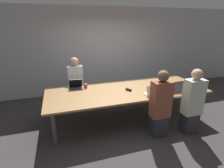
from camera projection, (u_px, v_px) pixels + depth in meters
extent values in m
plane|color=#383333|center=(126.00, 117.00, 4.48)|extent=(24.00, 24.00, 0.00)
cube|color=#ADADB2|center=(104.00, 51.00, 5.91)|extent=(12.00, 0.06, 2.80)
cube|color=#9E7547|center=(127.00, 90.00, 4.23)|extent=(3.81, 1.39, 0.04)
cylinder|color=#4C4C51|center=(54.00, 127.00, 3.41)|extent=(0.08, 0.08, 0.72)
cylinder|color=#4C4C51|center=(198.00, 104.00, 4.38)|extent=(0.08, 0.08, 0.72)
cylinder|color=#4C4C51|center=(54.00, 105.00, 4.34)|extent=(0.08, 0.08, 0.72)
cylinder|color=#4C4C51|center=(173.00, 90.00, 5.31)|extent=(0.08, 0.08, 0.72)
cube|color=#333338|center=(177.00, 90.00, 4.16)|extent=(0.34, 0.24, 0.02)
cube|color=#333338|center=(180.00, 87.00, 4.04)|extent=(0.34, 0.10, 0.23)
cube|color=#0F1933|center=(179.00, 87.00, 4.05)|extent=(0.34, 0.10, 0.23)
cube|color=#2D2D38|center=(189.00, 122.00, 3.84)|extent=(0.32, 0.24, 0.45)
cube|color=beige|center=(193.00, 97.00, 3.64)|extent=(0.40, 0.24, 0.76)
sphere|color=tan|center=(197.00, 74.00, 3.47)|extent=(0.22, 0.22, 0.22)
cylinder|color=#232328|center=(168.00, 90.00, 4.07)|extent=(0.09, 0.09, 0.10)
cube|color=silver|center=(152.00, 94.00, 3.96)|extent=(0.35, 0.21, 0.02)
cube|color=silver|center=(154.00, 90.00, 3.84)|extent=(0.35, 0.08, 0.21)
cube|color=black|center=(154.00, 90.00, 3.85)|extent=(0.35, 0.07, 0.21)
cube|color=#2D2D38|center=(158.00, 125.00, 3.73)|extent=(0.32, 0.24, 0.45)
cube|color=brown|center=(161.00, 99.00, 3.52)|extent=(0.40, 0.24, 0.76)
sphere|color=brown|center=(163.00, 76.00, 3.36)|extent=(0.23, 0.23, 0.23)
cube|color=#333338|center=(76.00, 89.00, 4.26)|extent=(0.31, 0.22, 0.02)
cube|color=#333338|center=(76.00, 83.00, 4.30)|extent=(0.31, 0.08, 0.21)
cube|color=black|center=(76.00, 83.00, 4.29)|extent=(0.31, 0.08, 0.21)
cube|color=#2D2D38|center=(77.00, 100.00, 4.98)|extent=(0.32, 0.24, 0.45)
cube|color=silver|center=(76.00, 79.00, 4.78)|extent=(0.40, 0.24, 0.76)
sphere|color=tan|center=(74.00, 62.00, 4.62)|extent=(0.22, 0.22, 0.22)
cylinder|color=red|center=(86.00, 86.00, 4.34)|extent=(0.08, 0.08, 0.10)
cube|color=black|center=(129.00, 90.00, 4.16)|extent=(0.11, 0.15, 0.05)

